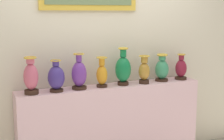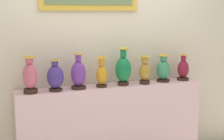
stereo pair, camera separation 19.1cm
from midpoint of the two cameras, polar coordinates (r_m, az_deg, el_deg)
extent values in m
cube|color=beige|center=(3.91, 1.42, -9.59)|extent=(2.17, 0.30, 0.96)
cube|color=beige|center=(3.90, 0.33, 4.04)|extent=(4.80, 0.10, 2.77)
cylinder|color=#382319|center=(3.50, -12.32, -3.55)|extent=(0.14, 0.14, 0.04)
ellipsoid|color=#CC5972|center=(3.46, -12.42, -1.02)|extent=(0.15, 0.15, 0.27)
cylinder|color=#CC5972|center=(3.44, -12.52, 1.68)|extent=(0.08, 0.08, 0.06)
torus|color=gold|center=(3.43, -12.54, 2.18)|extent=(0.13, 0.13, 0.02)
cylinder|color=#382319|center=(3.54, -8.17, -3.38)|extent=(0.14, 0.14, 0.03)
ellipsoid|color=#3F2D7F|center=(3.52, -8.22, -1.21)|extent=(0.18, 0.18, 0.25)
cylinder|color=#3F2D7F|center=(3.49, -8.28, 1.23)|extent=(0.07, 0.07, 0.06)
torus|color=gold|center=(3.49, -8.29, 1.69)|extent=(0.11, 0.11, 0.01)
cylinder|color=#382319|center=(3.62, -4.26, -3.00)|extent=(0.16, 0.16, 0.03)
ellipsoid|color=#6B3393|center=(3.59, -4.29, -0.65)|extent=(0.16, 0.16, 0.27)
cylinder|color=#6B3393|center=(3.56, -4.32, 2.15)|extent=(0.06, 0.06, 0.08)
torus|color=gold|center=(3.56, -4.33, 2.81)|extent=(0.12, 0.12, 0.01)
cylinder|color=#382319|center=(3.69, -0.32, -2.74)|extent=(0.12, 0.12, 0.03)
ellipsoid|color=orange|center=(3.67, -0.33, -0.87)|extent=(0.12, 0.12, 0.22)
cylinder|color=orange|center=(3.64, -0.33, 1.48)|extent=(0.06, 0.06, 0.09)
torus|color=gold|center=(3.64, -0.33, 2.15)|extent=(0.12, 0.12, 0.02)
cylinder|color=#382319|center=(3.79, 3.38, -2.33)|extent=(0.13, 0.13, 0.04)
ellipsoid|color=#14723D|center=(3.76, 3.41, 0.07)|extent=(0.18, 0.18, 0.28)
cylinder|color=#14723D|center=(3.74, 3.44, 2.97)|extent=(0.07, 0.07, 0.10)
torus|color=gold|center=(3.73, 3.44, 3.73)|extent=(0.11, 0.11, 0.02)
cylinder|color=#382319|center=(3.88, 7.05, -2.07)|extent=(0.12, 0.12, 0.04)
ellipsoid|color=#B27F2D|center=(3.86, 7.08, -0.28)|extent=(0.13, 0.13, 0.20)
cylinder|color=#B27F2D|center=(3.84, 7.13, 1.78)|extent=(0.08, 0.08, 0.08)
torus|color=gold|center=(3.83, 7.14, 2.35)|extent=(0.13, 0.13, 0.01)
cylinder|color=#382319|center=(4.05, 10.13, -1.79)|extent=(0.16, 0.16, 0.03)
ellipsoid|color=#388C60|center=(4.02, 10.19, 0.00)|extent=(0.16, 0.16, 0.23)
cylinder|color=#388C60|center=(4.00, 10.25, 2.07)|extent=(0.08, 0.08, 0.06)
torus|color=gold|center=(4.00, 10.27, 2.53)|extent=(0.13, 0.13, 0.02)
cylinder|color=#382319|center=(4.18, 13.39, -1.50)|extent=(0.14, 0.14, 0.03)
ellipsoid|color=maroon|center=(4.16, 13.45, 0.16)|extent=(0.14, 0.14, 0.22)
cylinder|color=maroon|center=(4.14, 13.53, 2.09)|extent=(0.06, 0.06, 0.07)
torus|color=gold|center=(4.13, 13.55, 2.54)|extent=(0.10, 0.10, 0.01)
camera|label=1|loc=(0.10, -88.53, 0.26)|focal=53.05mm
camera|label=2|loc=(0.10, 91.47, -0.26)|focal=53.05mm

